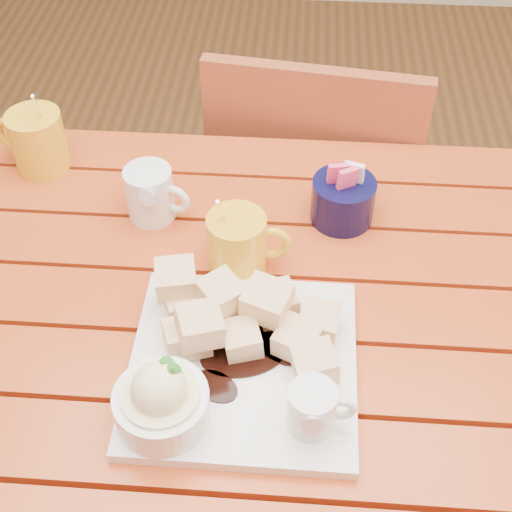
# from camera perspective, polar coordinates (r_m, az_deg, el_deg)

# --- Properties ---
(table) EXTENTS (1.20, 0.79, 0.75)m
(table) POSITION_cam_1_polar(r_m,az_deg,el_deg) (1.10, -1.38, -7.52)
(table) COLOR #A13814
(table) RESTS_ON ground
(dessert_plate) EXTENTS (0.29, 0.29, 0.12)m
(dessert_plate) POSITION_cam_1_polar(r_m,az_deg,el_deg) (0.91, -2.42, -8.41)
(dessert_plate) COLOR white
(dessert_plate) RESTS_ON table
(coffee_mug_left) EXTENTS (0.13, 0.09, 0.15)m
(coffee_mug_left) POSITION_cam_1_polar(r_m,az_deg,el_deg) (1.26, -17.15, 8.88)
(coffee_mug_left) COLOR gold
(coffee_mug_left) RESTS_ON table
(coffee_mug_right) EXTENTS (0.12, 0.09, 0.14)m
(coffee_mug_right) POSITION_cam_1_polar(r_m,az_deg,el_deg) (1.03, -1.39, 1.05)
(coffee_mug_right) COLOR gold
(coffee_mug_right) RESTS_ON table
(cream_pitcher) EXTENTS (0.11, 0.09, 0.09)m
(cream_pitcher) POSITION_cam_1_polar(r_m,az_deg,el_deg) (1.12, -8.39, 5.02)
(cream_pitcher) COLOR white
(cream_pitcher) RESTS_ON table
(sugar_caddy) EXTENTS (0.10, 0.10, 0.11)m
(sugar_caddy) POSITION_cam_1_polar(r_m,az_deg,el_deg) (1.12, 6.97, 4.52)
(sugar_caddy) COLOR black
(sugar_caddy) RESTS_ON table
(chair_far) EXTENTS (0.46, 0.46, 0.87)m
(chair_far) POSITION_cam_1_polar(r_m,az_deg,el_deg) (1.58, 4.59, 4.65)
(chair_far) COLOR brown
(chair_far) RESTS_ON ground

